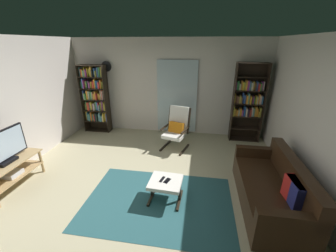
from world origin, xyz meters
TOP-DOWN VIEW (x-y plane):
  - ground_plane at (0.00, 0.00)m, footprint 7.02×7.02m
  - wall_back at (0.00, 2.90)m, footprint 5.60×0.06m
  - wall_right at (2.70, 0.00)m, footprint 0.06×6.00m
  - glass_door_panel at (0.27, 2.83)m, footprint 1.10×0.01m
  - area_rug at (0.33, -0.12)m, footprint 2.41×1.63m
  - tv_stand at (-2.37, -0.13)m, footprint 0.50×1.12m
  - television at (-2.37, -0.13)m, footprint 0.20×0.93m
  - bookshelf_near_tv at (-2.05, 2.62)m, footprint 0.73×0.30m
  - bookshelf_near_sofa at (2.12, 2.65)m, footprint 0.76×0.30m
  - leather_sofa at (2.13, 0.09)m, footprint 0.82×1.84m
  - lounge_armchair at (0.38, 1.91)m, footprint 0.72×0.78m
  - ottoman at (0.43, -0.04)m, footprint 0.55×0.51m
  - tv_remote at (0.37, -0.02)m, footprint 0.08×0.15m
  - cell_phone at (0.46, -0.04)m, footprint 0.12×0.16m
  - wall_clock at (-1.71, 2.82)m, footprint 0.29×0.03m

SIDE VIEW (x-z plane):
  - ground_plane at x=0.00m, z-range 0.00..0.00m
  - area_rug at x=0.33m, z-range 0.00..0.01m
  - leather_sofa at x=2.13m, z-range -0.10..0.70m
  - ottoman at x=0.43m, z-range 0.12..0.50m
  - tv_stand at x=-2.37m, z-range 0.08..0.59m
  - cell_phone at x=0.46m, z-range 0.38..0.39m
  - tv_remote at x=0.37m, z-range 0.38..0.39m
  - lounge_armchair at x=0.38m, z-range 0.02..1.05m
  - television at x=-2.37m, z-range 0.49..1.08m
  - bookshelf_near_tv at x=-2.05m, z-range 0.07..1.98m
  - glass_door_panel at x=0.27m, z-range 0.05..2.05m
  - bookshelf_near_sofa at x=2.12m, z-range 0.04..2.07m
  - wall_back at x=0.00m, z-range 0.00..2.60m
  - wall_right at x=2.70m, z-range 0.00..2.60m
  - wall_clock at x=-1.71m, z-range 1.71..2.00m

